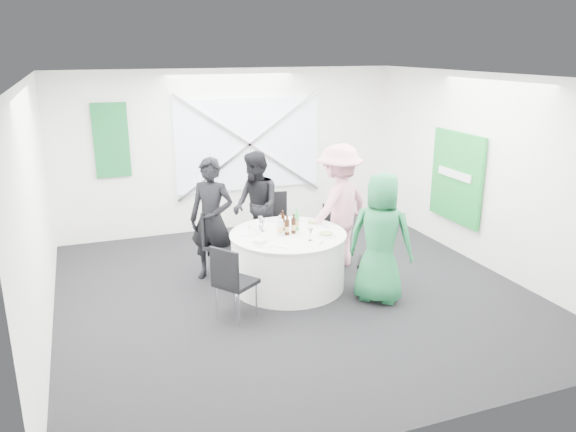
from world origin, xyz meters
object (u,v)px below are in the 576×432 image
object	(u,v)px
banquet_table	(288,260)
chair_front_left	(231,278)
chair_back	(274,221)
clear_water_bottle	(280,228)
person_man_back	(256,206)
person_woman_pink	(339,207)
person_man_back_left	(212,220)
chair_front_right	(380,257)
person_woman_green	(381,238)
chair_back_left	(218,238)
green_water_bottle	(296,222)
chair_back_right	(330,229)

from	to	relation	value
banquet_table	chair_front_left	xyz separation A→B (m)	(-0.98, -0.70, 0.17)
chair_back	clear_water_bottle	bearing A→B (deg)	-96.25
clear_water_bottle	person_man_back	bearing A→B (deg)	87.37
person_woman_pink	clear_water_bottle	size ratio (longest dim) A/B	6.43
person_man_back_left	clear_water_bottle	size ratio (longest dim) A/B	6.06
chair_front_right	person_woman_pink	distance (m)	1.16
chair_back	person_woman_green	world-z (taller)	person_woman_green
clear_water_bottle	chair_front_right	bearing A→B (deg)	-25.72
chair_back	person_man_back	bearing A→B (deg)	161.76
chair_front_left	person_man_back_left	distance (m)	1.36
banquet_table	person_man_back_left	world-z (taller)	person_man_back_left
chair_back	person_man_back	distance (m)	0.35
banquet_table	chair_back_left	xyz separation A→B (m)	(-0.81, 0.65, 0.20)
chair_back	green_water_bottle	bearing A→B (deg)	-81.59
person_man_back_left	person_woman_green	world-z (taller)	person_man_back_left
person_man_back_left	banquet_table	bearing A→B (deg)	0.00
chair_front_left	person_woman_green	bearing A→B (deg)	-129.12
chair_back_right	person_woman_pink	size ratio (longest dim) A/B	0.46
person_man_back_left	person_woman_green	xyz separation A→B (m)	(1.83, -1.44, -0.02)
chair_back	person_man_back	world-z (taller)	person_man_back
chair_back	chair_front_right	distance (m)	1.90
chair_back_left	person_man_back	size ratio (longest dim) A/B	0.59
chair_front_left	person_woman_pink	bearing A→B (deg)	-95.10
chair_back_left	person_man_back	bearing A→B (deg)	-15.75
chair_front_left	person_man_back	size ratio (longest dim) A/B	0.56
chair_front_right	clear_water_bottle	xyz separation A→B (m)	(-1.18, 0.57, 0.36)
banquet_table	green_water_bottle	size ratio (longest dim) A/B	5.15
banquet_table	chair_front_left	world-z (taller)	chair_front_left
banquet_table	person_woman_pink	size ratio (longest dim) A/B	0.85
chair_back_right	person_woman_green	world-z (taller)	person_woman_green
chair_back	person_man_back	size ratio (longest dim) A/B	0.62
chair_front_right	person_woman_green	xyz separation A→B (m)	(-0.10, -0.17, 0.33)
chair_back	person_man_back_left	distance (m)	1.16
chair_back_left	person_woman_pink	bearing A→B (deg)	-57.99
clear_water_bottle	chair_back_right	bearing A→B (deg)	35.93
chair_back_left	person_man_back_left	xyz separation A→B (m)	(-0.08, -0.03, 0.28)
person_man_back_left	person_man_back	world-z (taller)	person_man_back_left
chair_front_right	chair_front_left	world-z (taller)	chair_front_left
banquet_table	chair_front_right	bearing A→B (deg)	-32.01
chair_front_right	person_woman_pink	size ratio (longest dim) A/B	0.48
person_woman_green	green_water_bottle	bearing A→B (deg)	-7.97
chair_front_left	chair_back_right	bearing A→B (deg)	-89.48
clear_water_bottle	person_woman_green	bearing A→B (deg)	-34.23
chair_back_right	chair_front_left	world-z (taller)	chair_front_left
chair_front_right	person_man_back	size ratio (longest dim) A/B	0.53
banquet_table	clear_water_bottle	bearing A→B (deg)	-149.99
chair_back	person_man_back_left	world-z (taller)	person_man_back_left
chair_front_right	chair_front_left	xyz separation A→B (m)	(-2.01, -0.05, 0.03)
chair_back	person_man_back_left	bearing A→B (deg)	-149.46
person_man_back	banquet_table	bearing A→B (deg)	0.00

